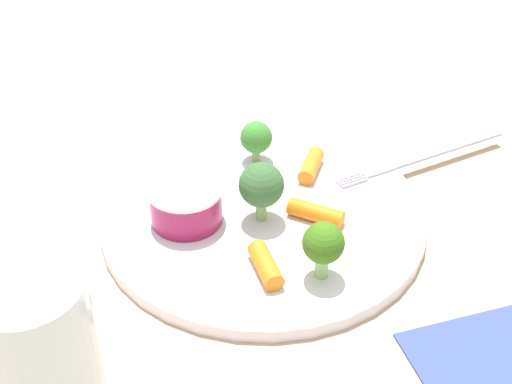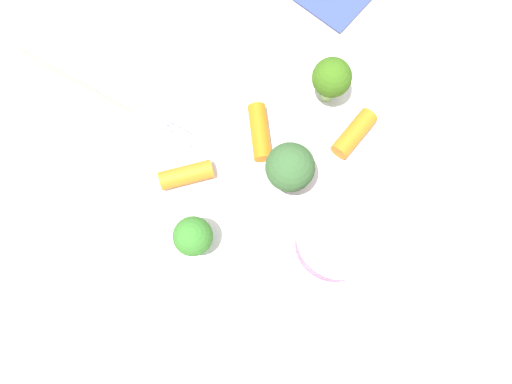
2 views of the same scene
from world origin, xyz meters
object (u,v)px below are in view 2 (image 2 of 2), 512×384
at_px(broccoli_floret_1, 193,236).
at_px(carrot_stick_1, 354,134).
at_px(plate, 275,188).
at_px(sauce_cup, 336,240).
at_px(carrot_stick_0, 260,132).
at_px(fork, 105,91).
at_px(carrot_stick_2, 186,175).
at_px(broccoli_floret_2, 332,78).
at_px(broccoli_floret_0, 288,164).

relative_size(broccoli_floret_1, carrot_stick_1, 0.91).
height_order(plate, sauce_cup, sauce_cup).
bearing_deg(carrot_stick_0, broccoli_floret_1, 127.49).
distance_m(carrot_stick_0, fork, 0.14).
bearing_deg(carrot_stick_1, carrot_stick_2, 80.88).
bearing_deg(plate, broccoli_floret_1, 102.91).
height_order(broccoli_floret_1, broccoli_floret_2, broccoli_floret_2).
height_order(broccoli_floret_1, carrot_stick_2, broccoli_floret_1).
xyz_separation_m(plate, carrot_stick_2, (0.04, 0.06, 0.01)).
xyz_separation_m(plate, carrot_stick_0, (0.05, -0.01, 0.01)).
distance_m(carrot_stick_0, carrot_stick_1, 0.08).
relative_size(plate, sauce_cup, 4.40).
height_order(broccoli_floret_1, fork, broccoli_floret_1).
relative_size(plate, carrot_stick_2, 6.46).
xyz_separation_m(broccoli_floret_2, carrot_stick_2, (-0.02, 0.14, -0.02)).
xyz_separation_m(broccoli_floret_1, carrot_stick_2, (0.05, -0.01, -0.02)).
bearing_deg(plate, carrot_stick_1, -80.39).
relative_size(carrot_stick_0, carrot_stick_1, 1.09).
xyz_separation_m(carrot_stick_2, fork, (0.10, 0.04, -0.01)).
relative_size(carrot_stick_0, fork, 0.30).
bearing_deg(broccoli_floret_1, broccoli_floret_2, -63.88).
bearing_deg(carrot_stick_1, broccoli_floret_1, 101.26).
bearing_deg(carrot_stick_0, broccoli_floret_2, -81.34).
bearing_deg(broccoli_floret_1, fork, 8.71).
xyz_separation_m(carrot_stick_0, fork, (0.09, 0.11, -0.01)).
bearing_deg(fork, broccoli_floret_2, -115.06).
bearing_deg(sauce_cup, fork, 31.54).
height_order(plate, broccoli_floret_2, broccoli_floret_2).
bearing_deg(broccoli_floret_1, carrot_stick_0, -52.51).
height_order(carrot_stick_2, fork, carrot_stick_2).
relative_size(broccoli_floret_2, carrot_stick_0, 1.03).
height_order(sauce_cup, carrot_stick_1, sauce_cup).
height_order(sauce_cup, carrot_stick_2, sauce_cup).
bearing_deg(carrot_stick_0, sauce_cup, -171.50).
relative_size(carrot_stick_2, fork, 0.27).
bearing_deg(sauce_cup, broccoli_floret_1, 65.68).
bearing_deg(plate, carrot_stick_2, 60.53).
xyz_separation_m(plate, carrot_stick_1, (0.01, -0.08, 0.01)).
distance_m(broccoli_floret_0, carrot_stick_1, 0.07).
relative_size(broccoli_floret_1, carrot_stick_2, 0.93).
distance_m(plate, broccoli_floret_1, 0.09).
height_order(plate, broccoli_floret_1, broccoli_floret_1).
distance_m(sauce_cup, fork, 0.24).
distance_m(plate, broccoli_floret_2, 0.10).
xyz_separation_m(broccoli_floret_0, carrot_stick_1, (0.01, -0.07, -0.03)).
bearing_deg(plate, carrot_stick_0, -7.81).
height_order(carrot_stick_1, carrot_stick_2, same).
relative_size(sauce_cup, broccoli_floret_2, 1.29).
relative_size(broccoli_floret_0, carrot_stick_1, 1.23).
bearing_deg(carrot_stick_1, broccoli_floret_2, 4.77).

